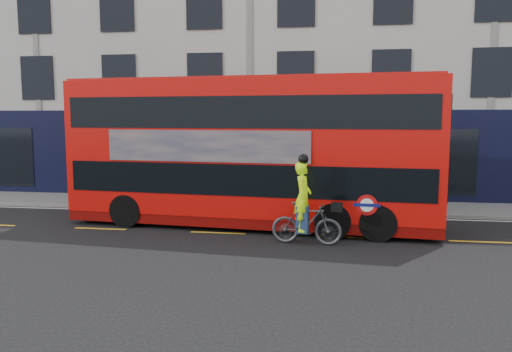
# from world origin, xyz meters

# --- Properties ---
(ground) EXTENTS (120.00, 120.00, 0.00)m
(ground) POSITION_xyz_m (0.00, 0.00, 0.00)
(ground) COLOR black
(ground) RESTS_ON ground
(pavement) EXTENTS (60.00, 3.00, 0.12)m
(pavement) POSITION_xyz_m (0.00, 6.50, 0.06)
(pavement) COLOR slate
(pavement) RESTS_ON ground
(kerb) EXTENTS (60.00, 0.12, 0.13)m
(kerb) POSITION_xyz_m (0.00, 5.00, 0.07)
(kerb) COLOR slate
(kerb) RESTS_ON ground
(building_terrace) EXTENTS (50.00, 10.07, 15.00)m
(building_terrace) POSITION_xyz_m (0.00, 12.94, 7.49)
(building_terrace) COLOR beige
(building_terrace) RESTS_ON ground
(road_edge_line) EXTENTS (58.00, 0.10, 0.01)m
(road_edge_line) POSITION_xyz_m (0.00, 4.70, 0.00)
(road_edge_line) COLOR silver
(road_edge_line) RESTS_ON ground
(lane_dashes) EXTENTS (58.00, 0.12, 0.01)m
(lane_dashes) POSITION_xyz_m (0.00, 1.50, 0.00)
(lane_dashes) COLOR yellow
(lane_dashes) RESTS_ON ground
(bus) EXTENTS (12.53, 3.92, 4.97)m
(bus) POSITION_xyz_m (0.92, 2.77, 2.55)
(bus) COLOR red
(bus) RESTS_ON ground
(cyclist) EXTENTS (2.11, 0.79, 2.64)m
(cyclist) POSITION_xyz_m (2.84, 0.48, 0.89)
(cyclist) COLOR #414446
(cyclist) RESTS_ON ground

